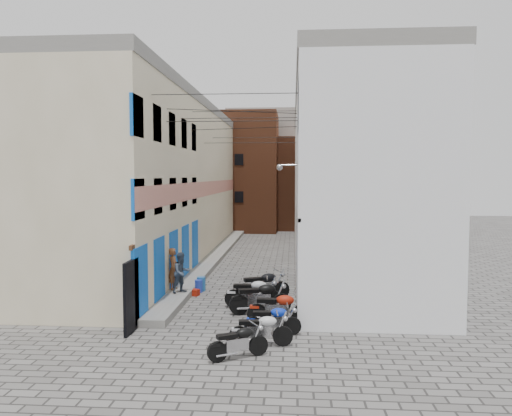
% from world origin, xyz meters
% --- Properties ---
extents(ground, '(90.00, 90.00, 0.00)m').
position_xyz_m(ground, '(0.00, 0.00, 0.00)').
color(ground, '#5B5855').
rests_on(ground, ground).
extents(plinth, '(0.90, 26.00, 0.25)m').
position_xyz_m(plinth, '(-2.05, 13.00, 0.12)').
color(plinth, gray).
rests_on(plinth, ground).
extents(building_left, '(5.10, 27.00, 9.00)m').
position_xyz_m(building_left, '(-4.98, 12.95, 4.50)').
color(building_left, beige).
rests_on(building_left, ground).
extents(building_right, '(5.94, 26.00, 9.00)m').
position_xyz_m(building_right, '(5.00, 13.00, 4.51)').
color(building_right, white).
rests_on(building_right, ground).
extents(building_far_brick_left, '(6.00, 6.00, 10.00)m').
position_xyz_m(building_far_brick_left, '(-2.00, 28.00, 5.00)').
color(building_far_brick_left, brown).
rests_on(building_far_brick_left, ground).
extents(building_far_brick_right, '(5.00, 6.00, 8.00)m').
position_xyz_m(building_far_brick_right, '(3.00, 30.00, 4.00)').
color(building_far_brick_right, brown).
rests_on(building_far_brick_right, ground).
extents(building_far_concrete, '(8.00, 5.00, 11.00)m').
position_xyz_m(building_far_concrete, '(0.00, 34.00, 5.50)').
color(building_far_concrete, gray).
rests_on(building_far_concrete, ground).
extents(far_shopfront, '(2.00, 0.30, 2.40)m').
position_xyz_m(far_shopfront, '(0.00, 25.20, 1.20)').
color(far_shopfront, black).
rests_on(far_shopfront, ground).
extents(overhead_wires, '(5.80, 13.02, 1.32)m').
position_xyz_m(overhead_wires, '(0.00, 7.64, 7.12)').
color(overhead_wires, black).
rests_on(overhead_wires, ground).
extents(motorcycle_a, '(1.73, 1.28, 0.98)m').
position_xyz_m(motorcycle_a, '(0.95, -2.36, 0.49)').
color(motorcycle_a, black).
rests_on(motorcycle_a, ground).
extents(motorcycle_b, '(1.84, 0.74, 1.04)m').
position_xyz_m(motorcycle_b, '(1.47, -1.37, 0.52)').
color(motorcycle_b, silver).
rests_on(motorcycle_b, ground).
extents(motorcycle_c, '(1.74, 0.63, 0.99)m').
position_xyz_m(motorcycle_c, '(1.76, -0.33, 0.50)').
color(motorcycle_c, '#0C2AB4').
rests_on(motorcycle_c, ground).
extents(motorcycle_d, '(2.04, 0.71, 1.17)m').
position_xyz_m(motorcycle_d, '(1.90, 0.71, 0.58)').
color(motorcycle_d, '#9F1E0B').
rests_on(motorcycle_d, ground).
extents(motorcycle_e, '(2.26, 1.18, 1.25)m').
position_xyz_m(motorcycle_e, '(1.24, 1.87, 0.63)').
color(motorcycle_e, black).
rests_on(motorcycle_e, ground).
extents(motorcycle_f, '(2.07, 0.74, 1.18)m').
position_xyz_m(motorcycle_f, '(0.92, 2.69, 0.59)').
color(motorcycle_f, silver).
rests_on(motorcycle_f, ground).
extents(motorcycle_g, '(2.24, 1.43, 1.24)m').
position_xyz_m(motorcycle_g, '(1.21, 3.79, 0.62)').
color(motorcycle_g, black).
rests_on(motorcycle_g, ground).
extents(person_a, '(0.40, 0.60, 1.64)m').
position_xyz_m(person_a, '(-2.35, 4.24, 1.07)').
color(person_a, brown).
rests_on(person_a, plinth).
extents(person_b, '(0.95, 0.95, 1.55)m').
position_xyz_m(person_b, '(-1.90, 3.72, 1.03)').
color(person_b, '#394555').
rests_on(person_b, plinth).
extents(water_jug_near, '(0.42, 0.42, 0.51)m').
position_xyz_m(water_jug_near, '(-1.46, 4.84, 0.25)').
color(water_jug_near, '#233CB2').
rests_on(water_jug_near, ground).
extents(water_jug_far, '(0.38, 0.38, 0.56)m').
position_xyz_m(water_jug_far, '(-1.42, 5.15, 0.28)').
color(water_jug_far, '#2263AB').
rests_on(water_jug_far, ground).
extents(red_crate, '(0.47, 0.41, 0.24)m').
position_xyz_m(red_crate, '(-1.55, 4.29, 0.12)').
color(red_crate, '#A31C0B').
rests_on(red_crate, ground).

